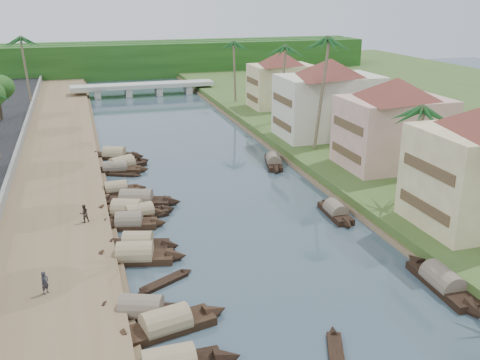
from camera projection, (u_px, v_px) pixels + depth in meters
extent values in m
plane|color=#34454F|center=(261.00, 253.00, 41.91)|extent=(220.00, 220.00, 0.00)
cube|color=brown|center=(53.00, 186.00, 55.45)|extent=(10.00, 180.00, 0.80)
cube|color=#355221|center=(355.00, 156.00, 65.00)|extent=(16.00, 180.00, 1.20)
cube|color=slate|center=(8.00, 181.00, 53.98)|extent=(0.40, 180.00, 1.10)
cube|color=#183C10|center=(130.00, 62.00, 126.39)|extent=(120.00, 4.00, 8.00)
cube|color=#183C10|center=(128.00, 60.00, 130.90)|extent=(120.00, 4.00, 8.00)
cube|color=#183C10|center=(126.00, 57.00, 135.42)|extent=(120.00, 4.00, 8.00)
cube|color=#A5A69B|center=(143.00, 85.00, 106.28)|extent=(28.00, 4.00, 0.80)
cube|color=#A5A69B|center=(97.00, 93.00, 104.16)|extent=(1.20, 3.50, 1.80)
cube|color=#A5A69B|center=(128.00, 92.00, 105.81)|extent=(1.20, 3.50, 1.80)
cube|color=#A5A69B|center=(159.00, 90.00, 107.46)|extent=(1.20, 3.50, 1.80)
cube|color=#A5A69B|center=(188.00, 89.00, 109.11)|extent=(1.20, 3.50, 1.80)
cube|color=brown|center=(423.00, 207.00, 42.61)|extent=(0.10, 6.40, 0.90)
cube|color=brown|center=(428.00, 169.00, 41.55)|extent=(0.10, 6.40, 0.90)
cube|color=#DAA39A|center=(393.00, 132.00, 58.42)|extent=(11.00, 8.00, 7.50)
pyramid|color=brown|center=(397.00, 88.00, 56.82)|extent=(14.11, 14.11, 2.20)
cube|color=brown|center=(346.00, 153.00, 57.51)|extent=(0.10, 6.40, 0.90)
cube|color=brown|center=(348.00, 126.00, 56.52)|extent=(0.10, 6.40, 0.90)
cube|color=beige|center=(328.00, 106.00, 70.71)|extent=(13.00, 8.00, 8.00)
pyramid|color=brown|center=(330.00, 67.00, 69.02)|extent=(15.59, 15.59, 2.20)
cube|color=brown|center=(282.00, 124.00, 69.57)|extent=(0.10, 6.40, 0.90)
cube|color=brown|center=(282.00, 100.00, 68.51)|extent=(0.10, 6.40, 0.90)
cube|color=beige|center=(281.00, 86.00, 89.21)|extent=(10.00, 7.00, 7.00)
pyramid|color=brown|center=(282.00, 58.00, 87.69)|extent=(12.62, 12.62, 2.20)
cube|color=brown|center=(252.00, 98.00, 88.40)|extent=(0.10, 5.60, 0.90)
cube|color=brown|center=(252.00, 81.00, 87.47)|extent=(0.10, 5.60, 0.90)
cone|color=black|center=(228.00, 359.00, 29.38)|extent=(1.74, 1.90, 2.07)
cube|color=black|center=(166.00, 328.00, 32.20)|extent=(6.25, 3.09, 0.70)
cone|color=black|center=(215.00, 312.00, 33.70)|extent=(2.03, 2.01, 1.88)
cone|color=black|center=(112.00, 344.00, 30.65)|extent=(2.03, 2.01, 1.88)
cylinder|color=#998461|center=(166.00, 323.00, 32.07)|extent=(4.89, 2.86, 1.95)
cube|color=black|center=(142.00, 314.00, 33.67)|extent=(5.80, 3.68, 0.70)
cone|color=black|center=(190.00, 315.00, 33.40)|extent=(2.07, 2.06, 1.77)
cone|color=black|center=(94.00, 310.00, 33.88)|extent=(2.07, 2.06, 1.77)
cylinder|color=#6B5F50|center=(141.00, 309.00, 33.54)|extent=(4.61, 3.27, 1.84)
cube|color=black|center=(135.00, 259.00, 40.64)|extent=(6.00, 3.18, 0.70)
cone|color=black|center=(177.00, 257.00, 40.82)|extent=(2.01, 2.07, 1.93)
cone|color=black|center=(93.00, 259.00, 40.42)|extent=(2.01, 2.07, 1.93)
cylinder|color=#998461|center=(135.00, 254.00, 40.52)|extent=(4.71, 2.95, 2.01)
cube|color=black|center=(138.00, 247.00, 42.51)|extent=(5.11, 3.14, 0.70)
cone|color=black|center=(171.00, 246.00, 42.49)|extent=(1.83, 2.00, 1.81)
cone|color=black|center=(105.00, 246.00, 42.47)|extent=(1.83, 2.00, 1.81)
cylinder|color=#998461|center=(138.00, 243.00, 42.38)|extent=(4.05, 2.89, 1.92)
cube|color=black|center=(129.00, 225.00, 46.56)|extent=(5.01, 2.65, 0.70)
cone|color=black|center=(160.00, 223.00, 46.76)|extent=(1.68, 1.79, 1.68)
cone|color=black|center=(98.00, 225.00, 46.32)|extent=(1.68, 1.79, 1.68)
cylinder|color=#6B5F50|center=(129.00, 221.00, 46.44)|extent=(3.92, 2.48, 1.77)
cube|color=black|center=(140.00, 216.00, 48.50)|extent=(5.27, 2.44, 0.70)
cone|color=black|center=(169.00, 210.00, 49.67)|extent=(1.68, 1.66, 1.60)
cone|color=black|center=(109.00, 221.00, 47.27)|extent=(1.68, 1.66, 1.60)
cylinder|color=#998461|center=(139.00, 212.00, 48.37)|extent=(4.10, 2.30, 1.66)
cube|color=black|center=(127.00, 214.00, 48.95)|extent=(5.76, 3.83, 0.70)
cone|color=black|center=(159.00, 214.00, 48.71)|extent=(2.14, 2.26, 1.98)
cone|color=black|center=(95.00, 212.00, 49.14)|extent=(2.14, 2.26, 1.98)
cylinder|color=#998461|center=(127.00, 210.00, 48.83)|extent=(4.60, 3.44, 2.09)
cube|color=black|center=(137.00, 203.00, 51.57)|extent=(6.65, 3.85, 0.70)
cone|color=black|center=(173.00, 202.00, 51.44)|extent=(2.27, 2.20, 1.91)
cone|color=black|center=(100.00, 201.00, 51.65)|extent=(2.27, 2.20, 1.91)
cylinder|color=#6B5F50|center=(136.00, 199.00, 51.45)|extent=(5.25, 3.44, 1.97)
cube|color=black|center=(116.00, 192.00, 54.40)|extent=(4.67, 1.71, 0.70)
cone|color=black|center=(141.00, 188.00, 55.18)|extent=(1.39, 1.42, 1.51)
cone|color=black|center=(90.00, 194.00, 53.58)|extent=(1.39, 1.42, 1.51)
cylinder|color=#998461|center=(116.00, 188.00, 54.28)|extent=(3.59, 1.72, 1.57)
cube|color=black|center=(122.00, 168.00, 61.97)|extent=(5.81, 4.22, 0.70)
cone|color=black|center=(144.00, 161.00, 63.96)|extent=(2.21, 2.26, 1.89)
cone|color=black|center=(98.00, 173.00, 59.92)|extent=(2.21, 2.26, 1.89)
cylinder|color=#998461|center=(122.00, 164.00, 61.84)|extent=(4.67, 3.69, 1.98)
cube|color=black|center=(116.00, 171.00, 60.66)|extent=(5.76, 2.53, 0.70)
cone|color=black|center=(143.00, 170.00, 60.96)|extent=(1.80, 1.66, 1.58)
cone|color=black|center=(88.00, 172.00, 60.30)|extent=(1.80, 1.66, 1.58)
cylinder|color=#6B5F50|center=(115.00, 168.00, 60.53)|extent=(4.48, 2.36, 1.61)
cube|color=black|center=(115.00, 157.00, 66.13)|extent=(5.74, 3.67, 0.70)
cone|color=black|center=(139.00, 157.00, 65.87)|extent=(2.06, 2.07, 1.78)
cone|color=black|center=(91.00, 155.00, 66.34)|extent=(2.06, 2.07, 1.78)
cylinder|color=#998461|center=(114.00, 154.00, 66.00)|extent=(4.57, 3.26, 1.85)
cube|color=black|center=(442.00, 285.00, 36.94)|extent=(2.11, 6.51, 0.70)
cone|color=black|center=(414.00, 261.00, 40.18)|extent=(1.72, 1.89, 1.85)
cone|color=black|center=(476.00, 313.00, 33.64)|extent=(1.72, 1.89, 1.85)
cylinder|color=#6B5F50|center=(443.00, 281.00, 36.81)|extent=(2.12, 4.99, 1.90)
cube|color=black|center=(335.00, 214.00, 48.93)|extent=(1.81, 5.00, 0.70)
cone|color=black|center=(324.00, 202.00, 51.41)|extent=(1.48, 1.48, 1.56)
cone|color=black|center=(348.00, 225.00, 46.40)|extent=(1.48, 1.48, 1.56)
cylinder|color=#6B5F50|center=(336.00, 210.00, 48.80)|extent=(1.82, 3.84, 1.63)
cube|color=black|center=(274.00, 163.00, 63.49)|extent=(3.00, 5.93, 0.70)
cone|color=black|center=(271.00, 155.00, 66.46)|extent=(1.82, 1.93, 1.65)
cone|color=black|center=(276.00, 171.00, 60.48)|extent=(1.82, 1.93, 1.65)
cylinder|color=#6B5F50|center=(274.00, 160.00, 63.37)|extent=(2.73, 4.64, 1.70)
cube|color=black|center=(337.00, 359.00, 29.62)|extent=(2.51, 4.62, 0.35)
cone|color=black|center=(333.00, 331.00, 32.08)|extent=(1.21, 1.39, 0.84)
cube|color=black|center=(164.00, 282.00, 37.52)|extent=(3.66, 2.54, 0.35)
cone|color=black|center=(187.00, 272.00, 38.95)|extent=(1.22, 1.18, 0.83)
cone|color=black|center=(140.00, 294.00, 36.10)|extent=(1.22, 1.18, 0.83)
cube|color=black|center=(116.00, 174.00, 59.93)|extent=(4.33, 2.68, 0.35)
cone|color=black|center=(137.00, 175.00, 59.58)|extent=(1.37, 1.26, 0.88)
cone|color=black|center=(95.00, 173.00, 60.28)|extent=(1.37, 1.26, 0.88)
cylinder|color=#72654C|center=(411.00, 154.00, 48.66)|extent=(1.43, 0.36, 8.55)
sphere|color=#1A4F1F|center=(416.00, 109.00, 47.30)|extent=(3.20, 3.20, 3.20)
cylinder|color=#72654C|center=(319.00, 94.00, 63.84)|extent=(1.64, 0.36, 13.35)
sphere|color=#1A4F1F|center=(322.00, 39.00, 61.73)|extent=(3.20, 3.20, 3.20)
cylinder|color=#72654C|center=(281.00, 84.00, 78.20)|extent=(1.22, 0.36, 11.07)
sphere|color=#1A4F1F|center=(282.00, 47.00, 76.44)|extent=(3.20, 3.20, 3.20)
cylinder|color=#72654C|center=(235.00, 72.00, 93.10)|extent=(0.67, 0.36, 10.31)
sphere|color=#1A4F1F|center=(235.00, 43.00, 91.46)|extent=(3.20, 3.20, 3.20)
cylinder|color=#72654C|center=(27.00, 71.00, 89.94)|extent=(0.78, 0.36, 11.17)
sphere|color=#1A4F1F|center=(22.00, 38.00, 88.17)|extent=(3.20, 3.20, 3.20)
cylinder|color=#3F3324|center=(0.00, 109.00, 79.72)|extent=(0.60, 0.60, 3.17)
cylinder|color=#3F3324|center=(353.00, 117.00, 74.82)|extent=(0.60, 0.60, 3.47)
ellipsoid|color=#183C10|center=(355.00, 94.00, 73.73)|extent=(4.15, 4.15, 3.41)
imported|color=#2B2A32|center=(45.00, 283.00, 34.58)|extent=(0.67, 0.68, 1.58)
imported|color=#342C24|center=(84.00, 213.00, 45.45)|extent=(0.94, 0.84, 1.60)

